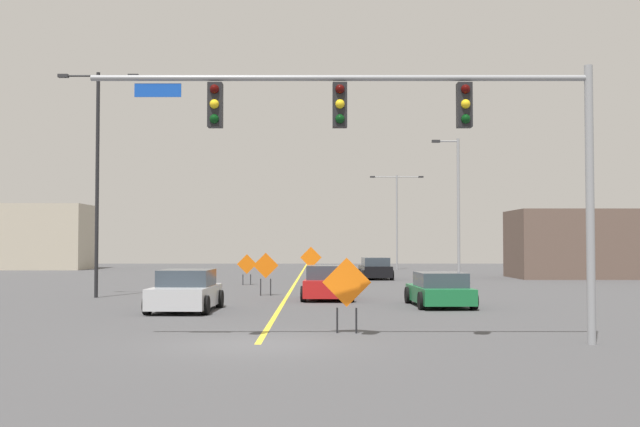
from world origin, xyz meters
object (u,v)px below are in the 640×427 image
object	(u,v)px
car_silver_near	(189,292)
car_green_far	(443,290)
street_lamp_mid_left	(400,213)
construction_sign_right_shoulder	(350,286)
construction_sign_right_lane	(314,259)
car_black_passing	(379,269)
traffic_signal_assembly	(411,126)
street_lamp_far_right	(101,167)
car_red_distant	(332,284)
street_lamp_far_left	(460,205)
construction_sign_median_near	(269,268)
construction_sign_left_lane	(250,266)

from	to	relation	value
car_silver_near	car_green_far	world-z (taller)	car_silver_near
street_lamp_mid_left	car_silver_near	distance (m)	44.51
construction_sign_right_shoulder	car_green_far	world-z (taller)	construction_sign_right_shoulder
construction_sign_right_lane	car_black_passing	size ratio (longest dim) A/B	0.51
street_lamp_mid_left	construction_sign_right_lane	world-z (taller)	street_lamp_mid_left
street_lamp_mid_left	car_black_passing	distance (m)	19.77
traffic_signal_assembly	street_lamp_far_right	bearing A→B (deg)	126.77
construction_sign_right_lane	car_red_distant	bearing A→B (deg)	-87.06
street_lamp_far_left	car_black_passing	size ratio (longest dim) A/B	1.96
traffic_signal_assembly	street_lamp_mid_left	xyz separation A→B (m)	(4.82, 51.85, -0.06)
street_lamp_far_right	construction_sign_right_shoulder	bearing A→B (deg)	-52.20
traffic_signal_assembly	construction_sign_median_near	world-z (taller)	traffic_signal_assembly
construction_sign_right_lane	car_black_passing	bearing A→B (deg)	-0.62
construction_sign_median_near	car_red_distant	world-z (taller)	construction_sign_median_near
street_lamp_mid_left	car_red_distant	xyz separation A→B (m)	(-6.52, -37.36, -4.40)
traffic_signal_assembly	car_silver_near	bearing A→B (deg)	126.54
construction_sign_right_shoulder	car_black_passing	bearing A→B (deg)	84.60
street_lamp_mid_left	construction_sign_median_near	distance (m)	36.30
traffic_signal_assembly	construction_sign_left_lane	distance (m)	27.04
car_green_far	car_black_passing	bearing A→B (deg)	92.27
traffic_signal_assembly	car_black_passing	size ratio (longest dim) A/B	2.88
street_lamp_mid_left	construction_sign_right_shoulder	bearing A→B (deg)	-97.10
street_lamp_far_left	construction_sign_left_lane	distance (m)	12.15
street_lamp_mid_left	car_black_passing	bearing A→B (deg)	-99.80
street_lamp_far_right	construction_sign_left_lane	xyz separation A→B (m)	(5.56, 10.31, -4.60)
construction_sign_median_near	car_silver_near	distance (m)	8.21
car_silver_near	car_green_far	xyz separation A→B (m)	(9.13, 1.90, -0.06)
traffic_signal_assembly	construction_sign_right_lane	bearing A→B (deg)	94.60
street_lamp_far_right	car_silver_near	world-z (taller)	street_lamp_far_right
construction_sign_median_near	car_silver_near	xyz separation A→B (m)	(-2.24, -7.88, -0.56)
street_lamp_mid_left	car_red_distant	bearing A→B (deg)	-99.90
traffic_signal_assembly	street_lamp_far_left	world-z (taller)	street_lamp_far_left
car_black_passing	construction_sign_right_shoulder	bearing A→B (deg)	-95.40
traffic_signal_assembly	car_green_far	world-z (taller)	traffic_signal_assembly
street_lamp_far_right	street_lamp_far_left	bearing A→B (deg)	27.03
car_black_passing	car_green_far	bearing A→B (deg)	-87.73
construction_sign_left_lane	car_black_passing	world-z (taller)	construction_sign_left_lane
construction_sign_right_shoulder	construction_sign_left_lane	xyz separation A→B (m)	(-4.82, 23.69, -0.17)
traffic_signal_assembly	construction_sign_left_lane	world-z (taller)	traffic_signal_assembly
street_lamp_far_right	traffic_signal_assembly	bearing A→B (deg)	-53.23
car_green_far	car_red_distant	world-z (taller)	car_red_distant
construction_sign_right_lane	street_lamp_far_right	bearing A→B (deg)	-117.87
street_lamp_far_left	car_red_distant	xyz separation A→B (m)	(-7.10, -9.96, -3.76)
street_lamp_mid_left	car_black_passing	size ratio (longest dim) A/B	2.05
car_silver_near	street_lamp_mid_left	bearing A→B (deg)	74.89
car_silver_near	car_green_far	distance (m)	9.33
car_green_far	car_red_distant	distance (m)	5.40
street_lamp_mid_left	construction_sign_median_near	size ratio (longest dim) A/B	4.38
construction_sign_median_near	car_red_distant	bearing A→B (deg)	-41.64
traffic_signal_assembly	car_silver_near	world-z (taller)	traffic_signal_assembly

